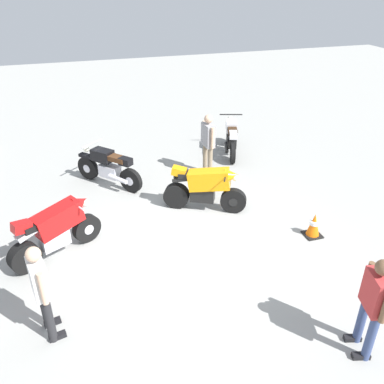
{
  "coord_description": "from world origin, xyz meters",
  "views": [
    {
      "loc": [
        -6.54,
        1.99,
        5.03
      ],
      "look_at": [
        0.85,
        -0.28,
        0.75
      ],
      "focal_mm": 37.97,
      "sensor_mm": 36.0,
      "label": 1
    }
  ],
  "objects": [
    {
      "name": "ground_plane",
      "position": [
        0.0,
        0.0,
        0.0
      ],
      "size": [
        40.0,
        40.0,
        0.0
      ],
      "primitive_type": "plane",
      "color": "#9E9E99"
    },
    {
      "name": "motorcycle_black_cruiser",
      "position": [
        3.14,
        1.28,
        0.52
      ],
      "size": [
        1.63,
        1.49,
        1.09
      ],
      "rotation": [
        0.0,
        0.0,
        0.74
      ],
      "color": "black",
      "rests_on": "ground"
    },
    {
      "name": "motorcycle_orange_sportbike",
      "position": [
        1.25,
        -0.72,
        0.59
      ],
      "size": [
        1.08,
        1.82,
        1.14
      ],
      "rotation": [
        0.0,
        0.0,
        4.24
      ],
      "color": "black",
      "rests_on": "ground"
    },
    {
      "name": "motorcycle_red_sportbike",
      "position": [
        0.46,
        2.6,
        0.59
      ],
      "size": [
        1.12,
        1.8,
        1.14
      ],
      "rotation": [
        0.0,
        0.0,
        5.22
      ],
      "color": "black",
      "rests_on": "ground"
    },
    {
      "name": "motorcycle_silver_cruiser",
      "position": [
        4.19,
        -2.55,
        0.52
      ],
      "size": [
        2.03,
        0.92,
        1.09
      ],
      "rotation": [
        0.0,
        0.0,
        5.97
      ],
      "color": "black",
      "rests_on": "ground"
    },
    {
      "name": "person_in_white_shirt",
      "position": [
        -1.57,
        2.78,
        0.93
      ],
      "size": [
        0.64,
        0.39,
        1.65
      ],
      "rotation": [
        0.0,
        0.0,
        4.94
      ],
      "color": "#262628",
      "rests_on": "ground"
    },
    {
      "name": "person_in_gray_shirt",
      "position": [
        3.01,
        -1.39,
        0.98
      ],
      "size": [
        0.66,
        0.33,
        1.71
      ],
      "rotation": [
        0.0,
        0.0,
        4.79
      ],
      "color": "gray",
      "rests_on": "ground"
    },
    {
      "name": "person_in_red_shirt",
      "position": [
        -3.26,
        -1.67,
        0.95
      ],
      "size": [
        0.65,
        0.41,
        1.67
      ],
      "rotation": [
        0.0,
        0.0,
        1.31
      ],
      "color": "#384772",
      "rests_on": "ground"
    },
    {
      "name": "traffic_cone",
      "position": [
        -0.45,
        -2.58,
        0.26
      ],
      "size": [
        0.36,
        0.36,
        0.53
      ],
      "color": "black",
      "rests_on": "ground"
    }
  ]
}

